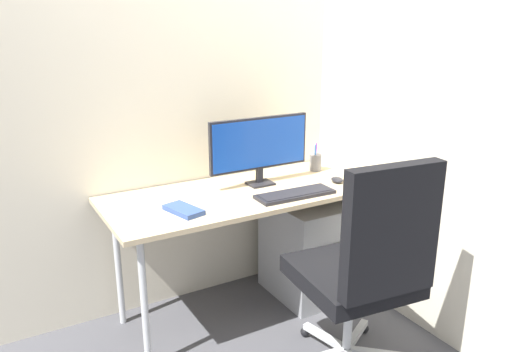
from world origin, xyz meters
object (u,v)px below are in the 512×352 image
office_chair (366,264)px  keyboard (295,194)px  filing_cabinet (309,247)px  pen_holder (315,162)px  monitor (260,145)px  notebook (184,210)px  mouse (337,180)px

office_chair → keyboard: size_ratio=2.47×
filing_cabinet → pen_holder: pen_holder is taller
monitor → notebook: (-0.54, -0.20, -0.22)m
keyboard → mouse: size_ratio=4.91×
filing_cabinet → mouse: mouse is taller
mouse → filing_cabinet: bearing=146.9°
mouse → notebook: mouse is taller
keyboard → notebook: (-0.60, 0.07, 0.00)m
mouse → monitor: bearing=166.7°
office_chair → mouse: size_ratio=12.12×
office_chair → notebook: (-0.60, 0.65, 0.16)m
keyboard → mouse: bearing=12.1°
office_chair → mouse: (0.35, 0.65, 0.16)m
filing_cabinet → keyboard: bearing=-142.3°
pen_holder → filing_cabinet: bearing=-133.2°
filing_cabinet → keyboard: 0.53m
mouse → notebook: bearing=-167.3°
filing_cabinet → pen_holder: (0.14, 0.15, 0.48)m
filing_cabinet → mouse: (0.11, -0.11, 0.45)m
keyboard → filing_cabinet: bearing=37.7°
monitor → notebook: bearing=-160.1°
monitor → pen_holder: 0.48m
office_chair → notebook: bearing=132.7°
office_chair → pen_holder: office_chair is taller
keyboard → monitor: bearing=102.7°
monitor → pen_holder: size_ratio=3.56×
office_chair → keyboard: bearing=89.4°
keyboard → mouse: (0.34, 0.07, 0.00)m
filing_cabinet → monitor: 0.73m
keyboard → pen_holder: bearing=41.4°
monitor → mouse: monitor is taller
keyboard → office_chair: bearing=-90.6°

